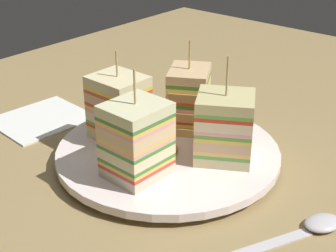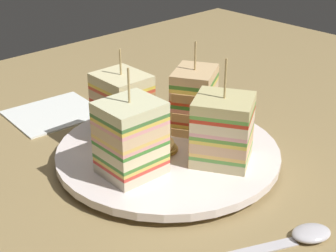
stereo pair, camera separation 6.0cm
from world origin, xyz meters
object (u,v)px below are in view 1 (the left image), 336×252
object	(u,v)px
sandwich_wedge_0	(224,127)
chip_pile	(161,147)
plate	(168,153)
spoon	(306,230)
sandwich_wedge_1	(189,98)
sandwich_wedge_3	(137,140)
sandwich_wedge_2	(119,108)
napkin	(41,118)

from	to	relation	value
sandwich_wedge_0	chip_pile	distance (cm)	7.79
plate	spoon	bearing A→B (deg)	-95.71
sandwich_wedge_0	sandwich_wedge_1	xyz separation A→B (cm)	(3.85, 8.12, 0.05)
spoon	plate	bearing A→B (deg)	108.82
sandwich_wedge_1	sandwich_wedge_3	distance (cm)	13.32
sandwich_wedge_0	chip_pile	xyz separation A→B (cm)	(-3.94, 6.04, -2.97)
sandwich_wedge_2	plate	bearing A→B (deg)	14.68
sandwich_wedge_0	sandwich_wedge_3	xyz separation A→B (cm)	(-9.09, 4.97, 0.31)
chip_pile	sandwich_wedge_3	bearing A→B (deg)	-168.27
spoon	napkin	xyz separation A→B (cm)	(-0.87, 40.39, -0.16)
plate	sandwich_wedge_2	world-z (taller)	sandwich_wedge_2
napkin	plate	bearing A→B (deg)	-82.52
sandwich_wedge_1	spoon	distance (cm)	23.31
napkin	chip_pile	bearing A→B (deg)	-86.31
sandwich_wedge_0	sandwich_wedge_3	bearing A→B (deg)	30.65
sandwich_wedge_2	napkin	distance (cm)	15.76
sandwich_wedge_0	spoon	bearing A→B (deg)	130.47
sandwich_wedge_0	spoon	xyz separation A→B (cm)	(-4.44, -13.02, -5.20)
sandwich_wedge_1	chip_pile	size ratio (longest dim) A/B	1.81
sandwich_wedge_1	sandwich_wedge_3	world-z (taller)	sandwich_wedge_3
sandwich_wedge_3	spoon	xyz separation A→B (cm)	(4.64, -17.99, -5.50)
napkin	sandwich_wedge_1	bearing A→B (deg)	-64.55
chip_pile	spoon	size ratio (longest dim) A/B	0.42
chip_pile	sandwich_wedge_0	bearing A→B (deg)	-56.88
chip_pile	napkin	bearing A→B (deg)	93.69
plate	spoon	xyz separation A→B (cm)	(-1.92, -19.19, -0.65)
sandwich_wedge_1	sandwich_wedge_3	size ratio (longest dim) A/B	0.95
spoon	sandwich_wedge_2	bearing A→B (deg)	113.77
sandwich_wedge_2	sandwich_wedge_1	bearing A→B (deg)	61.33
chip_pile	spoon	world-z (taller)	chip_pile
sandwich_wedge_0	chip_pile	world-z (taller)	sandwich_wedge_0
sandwich_wedge_0	sandwich_wedge_2	xyz separation A→B (cm)	(-4.11, 12.64, 0.15)
napkin	sandwich_wedge_3	bearing A→B (deg)	-99.56
sandwich_wedge_3	napkin	distance (cm)	23.41
sandwich_wedge_0	sandwich_wedge_2	bearing A→B (deg)	-12.68
plate	chip_pile	size ratio (longest dim) A/B	4.21
sandwich_wedge_3	chip_pile	world-z (taller)	sandwich_wedge_3
sandwich_wedge_3	napkin	bearing A→B (deg)	82.14
sandwich_wedge_2	napkin	world-z (taller)	sandwich_wedge_2
sandwich_wedge_1	sandwich_wedge_2	bearing A→B (deg)	-59.73
sandwich_wedge_2	sandwich_wedge_3	xyz separation A→B (cm)	(-4.98, -7.68, 0.16)
plate	chip_pile	xyz separation A→B (cm)	(-1.41, -0.13, 1.58)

